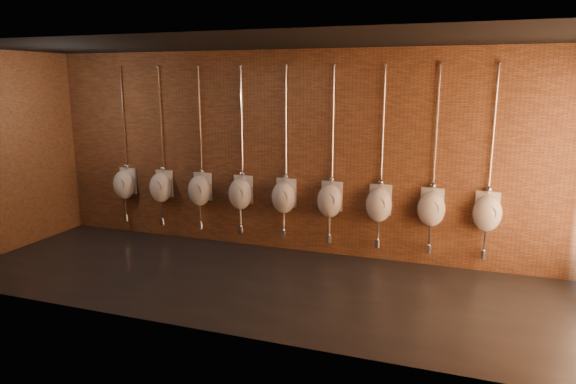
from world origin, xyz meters
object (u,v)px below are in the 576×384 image
urinal_2 (200,190)px  urinal_6 (379,204)px  urinal_0 (124,184)px  urinal_7 (431,208)px  urinal_5 (330,200)px  urinal_3 (240,193)px  urinal_1 (161,187)px  urinal_4 (284,196)px  urinal_8 (487,212)px

urinal_2 → urinal_6: same height
urinal_0 → urinal_2: bearing=0.0°
urinal_0 → urinal_6: size_ratio=1.00×
urinal_6 → urinal_0: bearing=180.0°
urinal_7 → urinal_5: bearing=180.0°
urinal_2 → urinal_5: (2.28, 0.00, 0.00)m
urinal_3 → urinal_5: bearing=0.0°
urinal_1 → urinal_3: size_ratio=1.00×
urinal_6 → urinal_5: bearing=180.0°
urinal_5 → urinal_6: same height
urinal_1 → urinal_3: same height
urinal_4 → urinal_8: 3.04m
urinal_1 → urinal_4: bearing=0.0°
urinal_4 → urinal_5: same height
urinal_8 → urinal_5: bearing=180.0°
urinal_5 → urinal_0: bearing=180.0°
urinal_0 → urinal_7: same height
urinal_0 → urinal_1: bearing=0.0°
urinal_1 → urinal_8: bearing=0.0°
urinal_4 → urinal_0: bearing=180.0°
urinal_4 → urinal_7: bearing=0.0°
urinal_2 → urinal_6: size_ratio=1.00×
urinal_3 → urinal_7: (3.04, 0.00, 0.00)m
urinal_1 → urinal_0: bearing=180.0°
urinal_4 → urinal_6: same height
urinal_4 → urinal_3: bearing=180.0°
urinal_2 → urinal_7: bearing=0.0°
urinal_4 → urinal_5: bearing=0.0°
urinal_5 → urinal_7: size_ratio=1.00×
urinal_2 → urinal_3: size_ratio=1.00×
urinal_0 → urinal_6: bearing=0.0°
urinal_5 → urinal_1: bearing=180.0°
urinal_2 → urinal_8: (4.56, 0.00, 0.00)m
urinal_3 → urinal_1: bearing=180.0°
urinal_4 → urinal_6: bearing=0.0°
urinal_5 → urinal_8: size_ratio=1.00×
urinal_1 → urinal_4: 2.28m
urinal_2 → urinal_8: bearing=0.0°
urinal_1 → urinal_6: same height
urinal_1 → urinal_6: bearing=0.0°
urinal_4 → urinal_7: size_ratio=1.00×
urinal_8 → urinal_2: bearing=180.0°
urinal_7 → urinal_8: same height
urinal_3 → urinal_6: same height
urinal_1 → urinal_7: bearing=0.0°
urinal_0 → urinal_3: 2.28m
urinal_6 → urinal_7: same height
urinal_2 → urinal_4: same height
urinal_3 → urinal_8: same height
urinal_8 → urinal_7: bearing=180.0°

